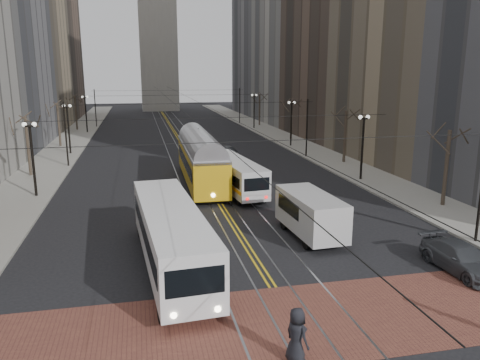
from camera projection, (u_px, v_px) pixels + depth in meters
name	position (u px, v px, depth m)	size (l,w,h in m)	color
ground	(267.00, 279.00, 22.20)	(260.00, 260.00, 0.00)	black
sidewalk_left	(67.00, 145.00, 61.92)	(5.00, 140.00, 0.15)	gray
sidewalk_right	(284.00, 138.00, 68.11)	(5.00, 140.00, 0.15)	gray
crosswalk_band	(294.00, 321.00, 18.39)	(25.00, 6.00, 0.01)	brown
streetcar_rails	(181.00, 142.00, 65.03)	(4.80, 130.00, 0.02)	gray
centre_lines	(181.00, 142.00, 65.03)	(0.42, 130.00, 0.01)	gold
building_left_far	(33.00, 19.00, 94.26)	(16.00, 20.00, 40.00)	brown
building_right_mid	(354.00, 19.00, 67.39)	(16.00, 20.00, 34.00)	brown
building_right_far	(276.00, 24.00, 104.79)	(16.00, 20.00, 40.00)	slate
lamp_posts	(194.00, 138.00, 48.93)	(27.60, 57.20, 5.60)	black
street_trees	(188.00, 130.00, 55.12)	(31.68, 53.28, 5.60)	#382D23
trolley_wires	(188.00, 123.00, 54.50)	(25.96, 120.00, 6.60)	black
transit_bus	(171.00, 238.00, 23.07)	(2.60, 12.50, 3.13)	white
streetcar	(201.00, 164.00, 40.65)	(2.78, 14.98, 3.53)	gold
rear_bus	(235.00, 176.00, 37.96)	(2.23, 10.28, 2.68)	silver
cargo_van	(310.00, 216.00, 27.49)	(2.26, 5.88, 2.60)	#BCBCBC
sedan_grey	(229.00, 153.00, 51.98)	(1.83, 4.55, 1.55)	#474A4F
sedan_parked	(461.00, 258.00, 22.87)	(1.93, 4.75, 1.38)	#45494E
pedestrian_a	(297.00, 335.00, 15.62)	(0.96, 0.62, 1.96)	black
pedestrian_d	(220.00, 297.00, 18.70)	(1.03, 0.59, 1.59)	black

